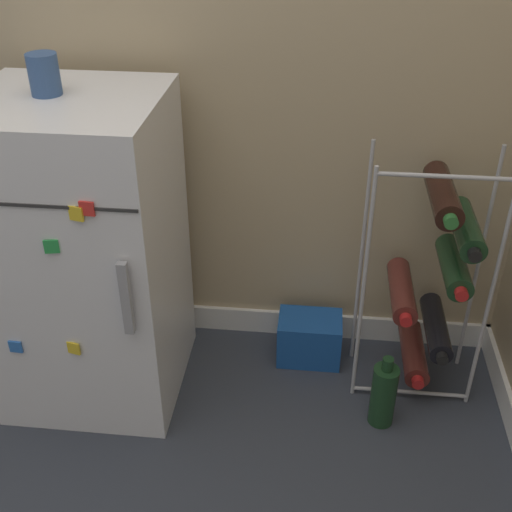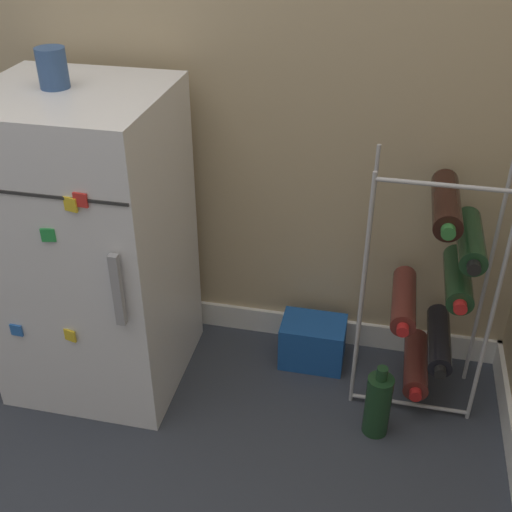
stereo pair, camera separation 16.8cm
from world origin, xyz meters
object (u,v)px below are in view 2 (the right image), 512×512
object	(u,v)px
wine_rack	(437,289)
loose_bottle_floor	(378,404)
mini_fridge	(91,246)
fridge_top_cup	(52,68)
soda_box	(313,342)

from	to	relation	value
wine_rack	loose_bottle_floor	size ratio (longest dim) A/B	3.22
mini_fridge	fridge_top_cup	distance (m)	0.52
mini_fridge	fridge_top_cup	world-z (taller)	fridge_top_cup
mini_fridge	fridge_top_cup	bearing A→B (deg)	155.00
soda_box	loose_bottle_floor	size ratio (longest dim) A/B	0.86
mini_fridge	loose_bottle_floor	world-z (taller)	mini_fridge
soda_box	fridge_top_cup	world-z (taller)	fridge_top_cup
mini_fridge	loose_bottle_floor	bearing A→B (deg)	-6.22
mini_fridge	wine_rack	bearing A→B (deg)	5.59
wine_rack	soda_box	distance (m)	0.48
loose_bottle_floor	wine_rack	bearing A→B (deg)	56.62
fridge_top_cup	loose_bottle_floor	bearing A→B (deg)	-7.07
wine_rack	loose_bottle_floor	world-z (taller)	wine_rack
fridge_top_cup	wine_rack	bearing A→B (deg)	4.40
mini_fridge	soda_box	bearing A→B (deg)	14.64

